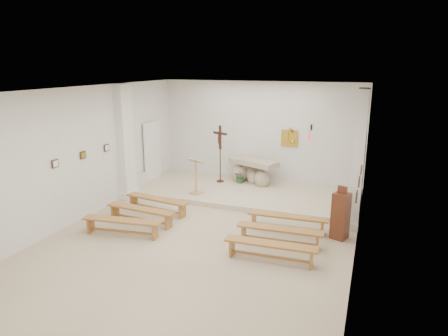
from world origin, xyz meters
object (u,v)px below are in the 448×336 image
at_px(bench_right_front, 287,219).
at_px(bench_left_second, 141,212).
at_px(bench_left_third, 122,223).
at_px(bench_right_third, 271,248).
at_px(bench_right_second, 280,232).
at_px(bench_left_front, 157,202).
at_px(crucifix_stand, 220,150).
at_px(altar, 253,173).
at_px(lectern, 196,176).
at_px(donation_pedestal, 341,216).

distance_m(bench_right_front, bench_left_second, 3.79).
bearing_deg(bench_left_third, bench_right_third, -7.80).
bearing_deg(bench_right_second, bench_right_third, -92.92).
distance_m(bench_left_second, bench_right_third, 3.79).
distance_m(bench_left_second, bench_left_third, 0.84).
height_order(bench_left_front, bench_right_second, same).
height_order(crucifix_stand, bench_left_front, crucifix_stand).
relative_size(altar, bench_left_third, 0.91).
height_order(altar, lectern, lectern).
relative_size(lectern, crucifix_stand, 0.59).
bearing_deg(altar, crucifix_stand, -142.43).
bearing_deg(bench_left_second, bench_right_front, 16.90).
xyz_separation_m(altar, bench_left_third, (-1.81, -4.96, -0.17)).
relative_size(altar, bench_right_second, 0.91).
distance_m(bench_left_second, bench_right_second, 3.69).
bearing_deg(crucifix_stand, bench_right_third, -35.89).
bearing_deg(donation_pedestal, bench_left_front, -158.98).
bearing_deg(bench_left_third, crucifix_stand, 73.07).
bearing_deg(crucifix_stand, lectern, -77.73).
bearing_deg(bench_right_third, bench_left_front, 153.06).
height_order(donation_pedestal, bench_right_third, donation_pedestal).
relative_size(lectern, bench_left_front, 0.57).
relative_size(donation_pedestal, bench_right_second, 0.66).
xyz_separation_m(crucifix_stand, bench_left_front, (-0.75, -2.96, -0.95)).
distance_m(altar, bench_left_third, 5.28).
height_order(lectern, bench_right_second, lectern).
relative_size(bench_right_front, bench_right_third, 1.00).
relative_size(altar, bench_right_third, 0.91).
bearing_deg(bench_right_front, bench_left_front, 177.26).
bearing_deg(bench_left_third, bench_left_front, 82.20).
distance_m(altar, lectern, 2.21).
height_order(crucifix_stand, bench_right_second, crucifix_stand).
height_order(lectern, bench_left_front, lectern).
bearing_deg(donation_pedestal, bench_right_third, -105.56).
xyz_separation_m(crucifix_stand, bench_right_second, (2.95, -3.80, -0.95)).
height_order(crucifix_stand, donation_pedestal, crucifix_stand).
distance_m(bench_right_front, bench_right_second, 0.84).
distance_m(bench_left_front, bench_left_second, 0.84).
bearing_deg(bench_left_second, donation_pedestal, 14.03).
distance_m(bench_left_front, bench_right_second, 3.79).
bearing_deg(lectern, donation_pedestal, -5.45).
relative_size(crucifix_stand, bench_right_front, 0.97).
xyz_separation_m(lectern, bench_left_third, (-0.50, -3.19, -0.40)).
bearing_deg(bench_left_front, crucifix_stand, 83.67).
distance_m(crucifix_stand, bench_right_second, 4.90).
distance_m(altar, bench_right_second, 4.53).
relative_size(altar, crucifix_stand, 0.94).
bearing_deg(bench_left_second, lectern, 81.95).
bearing_deg(bench_right_second, bench_right_front, 87.08).
height_order(altar, bench_right_front, altar).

